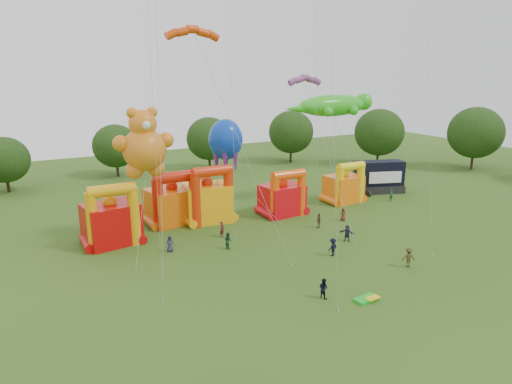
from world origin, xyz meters
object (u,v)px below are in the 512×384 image
bouncy_castle_2 (208,200)px  teddy_bear_kite (142,186)px  spectator_0 (170,244)px  octopus_kite (241,171)px  spectator_4 (319,221)px  gecko_kite (342,136)px  bouncy_castle_0 (112,221)px  stage_trailer (379,177)px

bouncy_castle_2 → teddy_bear_kite: bearing=-152.5°
bouncy_castle_2 → spectator_0: (-7.26, -7.10, -1.82)m
octopus_kite → spectator_4: octopus_kite is taller
gecko_kite → teddy_bear_kite: bearing=-172.7°
bouncy_castle_2 → bouncy_castle_0: bearing=-169.8°
teddy_bear_kite → gecko_kite: (28.22, 3.62, 2.71)m
bouncy_castle_0 → spectator_0: bearing=-47.1°
spectator_0 → spectator_4: bearing=2.3°
octopus_kite → spectator_4: size_ratio=6.68×
spectator_4 → teddy_bear_kite: bearing=-81.7°
bouncy_castle_0 → spectator_4: bearing=-15.9°
gecko_kite → spectator_0: gecko_kite is taller
stage_trailer → teddy_bear_kite: teddy_bear_kite is taller
stage_trailer → spectator_0: (-35.01, -7.50, -1.44)m
bouncy_castle_0 → spectator_0: size_ratio=3.94×
gecko_kite → spectator_4: gecko_kite is taller
bouncy_castle_0 → octopus_kite: octopus_kite is taller
octopus_kite → bouncy_castle_2: bearing=-162.9°
octopus_kite → spectator_4: (5.08, -10.04, -4.49)m
stage_trailer → spectator_0: size_ratio=4.52×
spectator_0 → spectator_4: (17.55, -1.34, 0.03)m
stage_trailer → teddy_bear_kite: size_ratio=0.54×
spectator_0 → bouncy_castle_0: bearing=139.5°
bouncy_castle_2 → spectator_0: bearing=-135.6°
teddy_bear_kite → spectator_4: bearing=-10.9°
bouncy_castle_2 → stage_trailer: bearing=0.8°
teddy_bear_kite → spectator_4: (19.33, -3.74, -5.69)m
bouncy_castle_0 → bouncy_castle_2: bouncy_castle_2 is taller
teddy_bear_kite → octopus_kite: size_ratio=1.21×
octopus_kite → spectator_0: octopus_kite is taller
stage_trailer → gecko_kite: size_ratio=0.52×
teddy_bear_kite → gecko_kite: bearing=7.3°
bouncy_castle_0 → teddy_bear_kite: teddy_bear_kite is taller
stage_trailer → octopus_kite: (-22.55, 1.20, 3.07)m
bouncy_castle_2 → octopus_kite: size_ratio=0.60×
stage_trailer → teddy_bear_kite: 37.39m
bouncy_castle_2 → stage_trailer: size_ratio=0.91×
bouncy_castle_2 → spectator_4: bearing=-39.4°
stage_trailer → spectator_0: bearing=-167.9°
octopus_kite → stage_trailer: bearing=-3.1°
bouncy_castle_2 → spectator_0: size_ratio=4.11×
stage_trailer → gecko_kite: 11.16m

